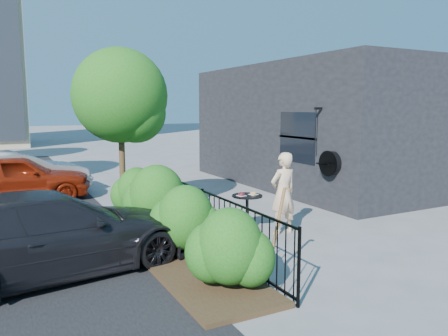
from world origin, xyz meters
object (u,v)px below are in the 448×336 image
cafe_table (247,207)px  shovel (274,239)px  car_red (17,178)px  car_silver (18,174)px  patio_tree (123,101)px  woman (283,193)px  car_darkgrey (50,234)px

cafe_table → shovel: bearing=-111.3°
shovel → car_red: (-3.21, 8.11, 0.03)m
cafe_table → car_silver: car_silver is taller
patio_tree → car_silver: size_ratio=0.97×
cafe_table → woman: bearing=-32.5°
car_darkgrey → cafe_table: bearing=-91.1°
cafe_table → car_darkgrey: 3.97m
patio_tree → car_silver: (-2.17, 4.05, -2.10)m
woman → car_red: bearing=-58.0°
cafe_table → car_red: size_ratio=0.22×
car_red → cafe_table: bearing=-138.7°
shovel → car_red: shovel is taller
patio_tree → shovel: bearing=-78.5°
cafe_table → car_silver: 7.66m
cafe_table → car_red: 7.06m
woman → car_red: (-4.77, 6.11, -0.19)m
car_silver → cafe_table: bearing=-156.4°
patio_tree → car_darkgrey: bearing=-123.8°
cafe_table → car_darkgrey: car_darkgrey is taller
car_darkgrey → woman: bearing=-97.2°
patio_tree → car_red: bearing=124.2°
car_red → shovel: bearing=-153.0°
patio_tree → shovel: size_ratio=2.70×
patio_tree → cafe_table: (1.91, -2.43, -2.21)m
shovel → car_silver: bearing=109.6°
patio_tree → car_red: 4.49m
patio_tree → car_darkgrey: patio_tree is taller
shovel → woman: bearing=51.9°
car_red → car_darkgrey: size_ratio=0.85×
woman → car_silver: size_ratio=0.42×
car_red → car_darkgrey: bearing=-172.6°
woman → car_red: 7.76m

